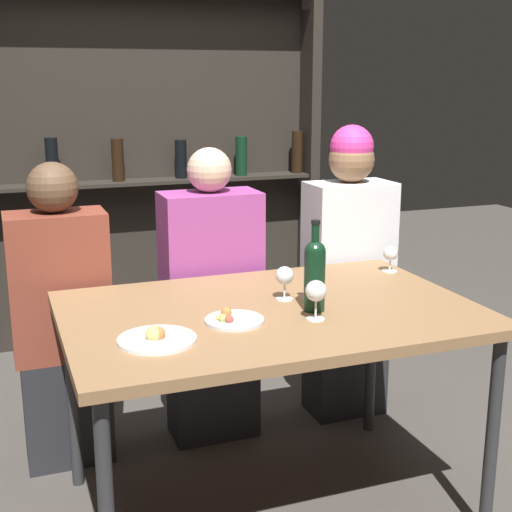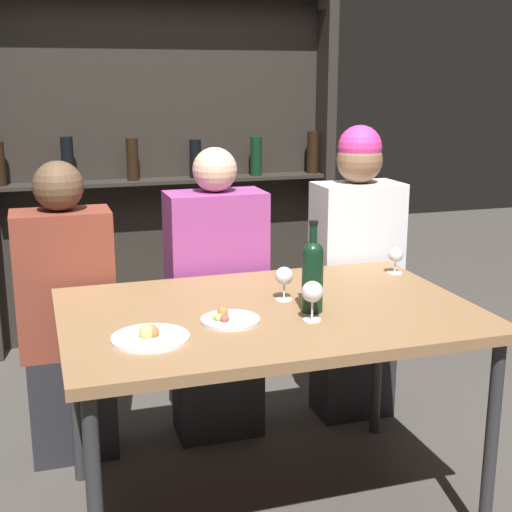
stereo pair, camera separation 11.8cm
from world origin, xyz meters
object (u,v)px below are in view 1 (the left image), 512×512
(seated_person_center, at_px, (211,306))
(wine_glass_1, at_px, (316,292))
(wine_glass_2, at_px, (285,277))
(seated_person_right, at_px, (348,277))
(wine_bottle, at_px, (315,272))
(wine_glass_0, at_px, (390,254))
(seated_person_left, at_px, (62,325))
(food_plate_0, at_px, (156,338))
(food_plate_1, at_px, (233,320))

(seated_person_center, bearing_deg, wine_glass_1, -81.36)
(wine_glass_2, xyz_separation_m, seated_person_right, (0.54, 0.54, -0.20))
(wine_bottle, distance_m, wine_glass_1, 0.10)
(wine_bottle, relative_size, wine_glass_0, 2.91)
(wine_bottle, xyz_separation_m, seated_person_center, (-0.15, 0.69, -0.31))
(wine_glass_1, relative_size, wine_glass_2, 1.09)
(wine_glass_1, distance_m, wine_glass_2, 0.23)
(seated_person_left, relative_size, seated_person_center, 0.97)
(wine_bottle, relative_size, wine_glass_1, 2.34)
(food_plate_0, height_order, seated_person_left, seated_person_left)
(wine_glass_1, distance_m, seated_person_left, 1.10)
(wine_glass_1, relative_size, food_plate_1, 0.69)
(food_plate_0, height_order, seated_person_right, seated_person_right)
(wine_glass_0, height_order, food_plate_1, wine_glass_0)
(wine_glass_2, xyz_separation_m, food_plate_1, (-0.25, -0.16, -0.07))
(wine_bottle, height_order, food_plate_1, wine_bottle)
(food_plate_0, xyz_separation_m, seated_person_left, (-0.21, 0.79, -0.20))
(wine_glass_2, height_order, food_plate_0, wine_glass_2)
(food_plate_1, height_order, seated_person_right, seated_person_right)
(wine_glass_0, height_order, seated_person_center, seated_person_center)
(wine_bottle, bearing_deg, wine_glass_0, 34.73)
(food_plate_1, bearing_deg, food_plate_0, -162.21)
(wine_glass_1, bearing_deg, food_plate_1, 165.00)
(wine_bottle, relative_size, seated_person_right, 0.23)
(wine_glass_1, distance_m, food_plate_0, 0.53)
(seated_person_left, bearing_deg, seated_person_right, 0.00)
(food_plate_1, bearing_deg, seated_person_left, 123.86)
(wine_glass_1, distance_m, seated_person_right, 0.96)
(wine_glass_0, relative_size, wine_glass_2, 0.88)
(wine_glass_1, relative_size, seated_person_right, 0.10)
(food_plate_0, distance_m, seated_person_right, 1.32)
(food_plate_0, height_order, seated_person_center, seated_person_center)
(wine_bottle, bearing_deg, wine_glass_1, -111.81)
(seated_person_center, bearing_deg, wine_bottle, -77.43)
(wine_glass_0, distance_m, wine_glass_1, 0.68)
(wine_glass_1, xyz_separation_m, food_plate_0, (-0.52, -0.02, -0.08))
(wine_bottle, relative_size, food_plate_0, 1.32)
(food_plate_1, height_order, seated_person_left, seated_person_left)
(wine_glass_1, height_order, wine_glass_2, wine_glass_1)
(food_plate_1, bearing_deg, seated_person_right, 42.02)
(wine_glass_1, xyz_separation_m, wine_glass_2, (-0.01, 0.23, -0.01))
(food_plate_0, bearing_deg, seated_person_right, 37.01)
(food_plate_1, bearing_deg, wine_glass_1, -15.00)
(food_plate_1, xyz_separation_m, seated_person_center, (0.14, 0.71, -0.18))
(food_plate_0, distance_m, seated_person_center, 0.91)
(wine_glass_2, bearing_deg, seated_person_center, 101.11)
(wine_glass_1, relative_size, food_plate_0, 0.56)
(wine_glass_0, bearing_deg, seated_person_right, 91.00)
(wine_glass_2, distance_m, food_plate_1, 0.31)
(wine_bottle, xyz_separation_m, food_plate_0, (-0.56, -0.10, -0.12))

